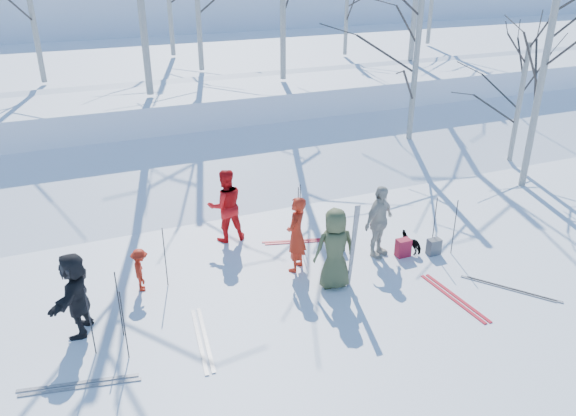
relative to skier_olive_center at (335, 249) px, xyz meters
name	(u,v)px	position (x,y,z in m)	size (l,w,h in m)	color
ground	(316,294)	(-0.47, -0.17, -0.87)	(120.00, 120.00, 0.00)	white
snow_ramp	(219,173)	(-0.47, 6.83, -0.72)	(70.00, 9.50, 1.40)	white
snow_plateau	(156,81)	(-0.47, 16.83, 0.13)	(70.00, 18.00, 2.20)	white
far_hill	(103,13)	(-0.47, 37.83, 1.13)	(90.00, 30.00, 6.00)	white
skier_olive_center	(335,249)	(0.00, 0.00, 0.00)	(0.85, 0.56, 1.75)	#414A2C
skier_red_north	(296,234)	(-0.46, 0.92, -0.02)	(0.62, 0.41, 1.71)	red
skier_redor_behind	(226,205)	(-1.44, 2.83, 0.02)	(0.87, 0.68, 1.79)	red
skier_red_seated	(141,270)	(-3.70, 1.38, -0.41)	(0.60, 0.35, 0.93)	red
skier_cream_east	(379,222)	(1.50, 0.77, -0.02)	(1.00, 0.41, 1.70)	beige
skier_grey_west	(76,294)	(-4.96, 0.41, -0.07)	(1.49, 0.48, 1.61)	black
dog	(411,243)	(2.30, 0.60, -0.64)	(0.26, 0.56, 0.48)	black
upright_ski_left	(352,247)	(0.29, -0.21, 0.08)	(0.07, 0.02, 1.90)	silver
upright_ski_right	(354,246)	(0.33, -0.18, 0.08)	(0.07, 0.02, 1.90)	silver
ski_pair_a	(510,289)	(3.31, -1.54, -0.86)	(1.30, 1.64, 0.02)	silver
ski_pair_b	(203,339)	(-2.99, -0.71, -0.86)	(0.42, 1.91, 0.02)	silver
ski_pair_c	(303,241)	(0.20, 2.02, -0.86)	(1.88, 0.70, 0.02)	red
ski_pair_d	(454,298)	(2.04, -1.36, -0.86)	(0.30, 1.91, 0.02)	red
ski_pair_e	(79,385)	(-5.12, -1.08, -0.86)	(1.90, 0.56, 0.02)	silver
ski_pole_a	(298,213)	(0.16, 2.22, -0.20)	(0.02, 0.02, 1.34)	black
ski_pole_b	(165,257)	(-3.19, 1.33, -0.20)	(0.02, 0.02, 1.34)	black
ski_pole_c	(90,322)	(-4.80, -0.35, -0.20)	(0.02, 0.02, 1.34)	black
ski_pole_d	(119,305)	(-4.28, -0.03, -0.20)	(0.02, 0.02, 1.34)	black
ski_pole_e	(124,326)	(-4.28, -0.69, -0.20)	(0.02, 0.02, 1.34)	black
ski_pole_f	(454,227)	(3.12, 0.17, -0.20)	(0.02, 0.02, 1.34)	black
ski_pole_g	(300,210)	(0.26, 2.34, -0.20)	(0.02, 0.02, 1.34)	black
ski_pole_h	(434,224)	(2.79, 0.47, -0.20)	(0.02, 0.02, 1.34)	black
backpack_red	(403,248)	(2.02, 0.50, -0.66)	(0.32, 0.22, 0.42)	maroon
backpack_grey	(434,247)	(2.72, 0.30, -0.68)	(0.30, 0.20, 0.38)	#525559
backpack_dark	(337,243)	(0.74, 1.32, -0.67)	(0.34, 0.24, 0.40)	black
birch_plateau_j	(347,7)	(7.21, 13.31, 3.28)	(3.34, 3.34, 3.91)	silver
birch_edge_b	(540,86)	(7.64, 2.73, 2.08)	(4.74, 4.74, 5.91)	silver
birch_edge_c	(519,106)	(8.62, 4.34, 1.06)	(3.30, 3.30, 3.86)	silver
birch_edge_e	(415,73)	(5.89, 6.14, 1.95)	(4.56, 4.56, 5.65)	silver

